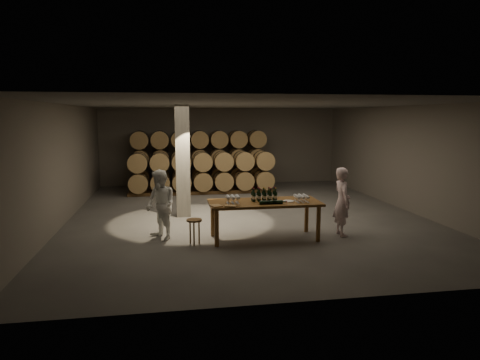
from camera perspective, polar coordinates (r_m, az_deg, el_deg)
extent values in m
plane|color=#514F4C|center=(12.62, 0.74, -4.67)|extent=(12.00, 12.00, 0.00)
plane|color=#605E59|center=(12.30, 0.77, 10.01)|extent=(12.00, 12.00, 0.00)
plane|color=slate|center=(18.27, -2.61, 4.49)|extent=(10.00, 0.00, 10.00)
plane|color=slate|center=(6.60, 10.08, -2.81)|extent=(10.00, 0.00, 10.00)
plane|color=slate|center=(12.48, -22.48, 1.98)|extent=(0.00, 12.00, 12.00)
plane|color=slate|center=(14.13, 21.15, 2.74)|extent=(0.00, 12.00, 12.00)
cube|color=slate|center=(12.37, -7.66, 2.50)|extent=(0.40, 0.40, 3.20)
cylinder|color=brown|center=(9.54, -3.13, -6.44)|extent=(0.10, 0.10, 0.84)
cylinder|color=brown|center=(10.07, 10.41, -5.77)|extent=(0.10, 0.10, 0.84)
cylinder|color=brown|center=(10.37, -3.66, -5.23)|extent=(0.10, 0.10, 0.84)
cylinder|color=brown|center=(10.86, 8.87, -4.68)|extent=(0.10, 0.10, 0.84)
cube|color=brown|center=(10.05, 3.29, -3.04)|extent=(2.60, 1.10, 0.06)
cube|color=brown|center=(17.27, -5.30, -0.92)|extent=(5.48, 0.10, 0.12)
cube|color=brown|center=(17.86, -5.44, -0.60)|extent=(5.48, 0.10, 0.12)
cylinder|color=#A5824A|center=(17.50, -13.05, 0.38)|extent=(0.70, 0.95, 0.70)
cylinder|color=black|center=(17.24, -13.11, 0.26)|extent=(0.73, 0.04, 0.73)
cylinder|color=black|center=(17.75, -13.01, 0.50)|extent=(0.73, 0.04, 0.73)
cylinder|color=#A5824A|center=(17.46, -10.50, 0.44)|extent=(0.70, 0.95, 0.70)
cylinder|color=black|center=(17.21, -10.51, 0.32)|extent=(0.73, 0.04, 0.73)
cylinder|color=black|center=(17.72, -10.49, 0.56)|extent=(0.73, 0.04, 0.73)
cylinder|color=#A5824A|center=(17.47, -7.94, 0.51)|extent=(0.70, 0.95, 0.70)
cylinder|color=black|center=(17.21, -7.92, 0.39)|extent=(0.73, 0.04, 0.73)
cylinder|color=black|center=(17.73, -7.97, 0.62)|extent=(0.73, 0.04, 0.73)
cylinder|color=#A5824A|center=(17.51, -5.39, 0.57)|extent=(0.70, 0.95, 0.70)
cylinder|color=black|center=(17.25, -5.33, 0.45)|extent=(0.73, 0.04, 0.73)
cylinder|color=black|center=(17.76, -5.45, 0.68)|extent=(0.73, 0.04, 0.73)
cylinder|color=#A5824A|center=(17.58, -2.85, 0.63)|extent=(0.70, 0.95, 0.70)
cylinder|color=black|center=(17.32, -2.75, 0.51)|extent=(0.73, 0.04, 0.73)
cylinder|color=black|center=(17.83, -2.95, 0.74)|extent=(0.73, 0.04, 0.73)
cylinder|color=#A5824A|center=(17.68, -0.34, 0.68)|extent=(0.70, 0.95, 0.70)
cylinder|color=black|center=(17.43, -0.21, 0.57)|extent=(0.73, 0.04, 0.73)
cylinder|color=black|center=(17.94, -0.48, 0.80)|extent=(0.73, 0.04, 0.73)
cylinder|color=#A5824A|center=(17.82, 2.13, 0.74)|extent=(0.70, 0.95, 0.70)
cylinder|color=black|center=(17.57, 2.30, 0.63)|extent=(0.73, 0.04, 0.73)
cylinder|color=black|center=(18.08, 1.97, 0.85)|extent=(0.73, 0.04, 0.73)
cylinder|color=#A5824A|center=(17.41, -13.14, 2.79)|extent=(0.70, 0.95, 0.70)
cylinder|color=black|center=(17.15, -13.19, 2.71)|extent=(0.73, 0.04, 0.73)
cylinder|color=black|center=(17.67, -13.09, 2.87)|extent=(0.73, 0.04, 0.73)
cylinder|color=#A5824A|center=(17.38, -10.57, 2.86)|extent=(0.70, 0.95, 0.70)
cylinder|color=black|center=(17.12, -10.58, 2.77)|extent=(0.73, 0.04, 0.73)
cylinder|color=black|center=(17.64, -10.55, 2.94)|extent=(0.73, 0.04, 0.73)
cylinder|color=#A5824A|center=(17.38, -7.99, 2.92)|extent=(0.70, 0.95, 0.70)
cylinder|color=black|center=(17.12, -7.97, 2.84)|extent=(0.73, 0.04, 0.73)
cylinder|color=black|center=(17.64, -8.02, 3.00)|extent=(0.73, 0.04, 0.73)
cylinder|color=#A5824A|center=(17.42, -5.42, 2.98)|extent=(0.70, 0.95, 0.70)
cylinder|color=black|center=(17.16, -5.36, 2.90)|extent=(0.73, 0.04, 0.73)
cylinder|color=black|center=(17.68, -5.49, 3.06)|extent=(0.73, 0.04, 0.73)
cylinder|color=#A5824A|center=(17.49, -2.87, 3.03)|extent=(0.70, 0.95, 0.70)
cylinder|color=black|center=(17.23, -2.77, 2.95)|extent=(0.73, 0.04, 0.73)
cylinder|color=black|center=(17.75, -2.97, 3.11)|extent=(0.73, 0.04, 0.73)
cylinder|color=#A5824A|center=(17.60, -0.35, 3.07)|extent=(0.70, 0.95, 0.70)
cylinder|color=black|center=(17.34, -0.21, 2.99)|extent=(0.73, 0.04, 0.73)
cylinder|color=black|center=(17.85, -0.48, 3.15)|extent=(0.73, 0.04, 0.73)
cylinder|color=#A5824A|center=(17.74, 2.15, 3.11)|extent=(0.70, 0.95, 0.70)
cylinder|color=black|center=(17.48, 2.32, 3.03)|extent=(0.73, 0.04, 0.73)
cylinder|color=black|center=(17.99, 1.98, 3.19)|extent=(0.73, 0.04, 0.73)
cylinder|color=#A5824A|center=(17.35, -13.22, 5.22)|extent=(0.70, 0.95, 0.70)
cylinder|color=black|center=(17.10, -13.27, 5.17)|extent=(0.73, 0.04, 0.73)
cylinder|color=black|center=(17.61, -13.17, 5.27)|extent=(0.73, 0.04, 0.73)
cylinder|color=#A5824A|center=(17.32, -10.63, 5.30)|extent=(0.70, 0.95, 0.70)
cylinder|color=black|center=(17.06, -10.65, 5.25)|extent=(0.73, 0.04, 0.73)
cylinder|color=black|center=(17.58, -10.62, 5.34)|extent=(0.73, 0.04, 0.73)
cylinder|color=#A5824A|center=(17.33, -8.04, 5.36)|extent=(0.70, 0.95, 0.70)
cylinder|color=black|center=(17.07, -8.02, 5.31)|extent=(0.73, 0.04, 0.73)
cylinder|color=black|center=(17.58, -8.07, 5.40)|extent=(0.73, 0.04, 0.73)
cylinder|color=#A5824A|center=(17.36, -5.46, 5.41)|extent=(0.70, 0.95, 0.70)
cylinder|color=black|center=(17.10, -5.40, 5.36)|extent=(0.73, 0.04, 0.73)
cylinder|color=black|center=(17.62, -5.52, 5.45)|extent=(0.73, 0.04, 0.73)
cylinder|color=#A5824A|center=(17.44, -2.89, 5.45)|extent=(0.70, 0.95, 0.70)
cylinder|color=black|center=(17.18, -2.79, 5.40)|extent=(0.73, 0.04, 0.73)
cylinder|color=black|center=(17.69, -2.99, 5.49)|extent=(0.73, 0.04, 0.73)
cylinder|color=#A5824A|center=(17.54, -0.35, 5.48)|extent=(0.70, 0.95, 0.70)
cylinder|color=black|center=(17.29, -0.21, 5.43)|extent=(0.73, 0.04, 0.73)
cylinder|color=black|center=(17.80, -0.48, 5.52)|extent=(0.73, 0.04, 0.73)
cylinder|color=#A5824A|center=(17.68, 2.16, 5.50)|extent=(0.70, 0.95, 0.70)
cylinder|color=black|center=(17.43, 2.33, 5.45)|extent=(0.73, 0.04, 0.73)
cylinder|color=black|center=(17.94, 1.99, 5.54)|extent=(0.73, 0.04, 0.73)
cube|color=brown|center=(15.90, -4.92, -1.73)|extent=(5.48, 0.10, 0.12)
cube|color=brown|center=(16.48, -5.09, -1.37)|extent=(5.48, 0.10, 0.12)
cylinder|color=#A5824A|center=(16.11, -13.35, -0.32)|extent=(0.70, 0.95, 0.70)
cylinder|color=black|center=(15.86, -13.41, -0.46)|extent=(0.73, 0.04, 0.73)
cylinder|color=black|center=(16.37, -13.29, -0.18)|extent=(0.73, 0.04, 0.73)
cylinder|color=#A5824A|center=(16.08, -10.58, -0.25)|extent=(0.70, 0.95, 0.70)
cylinder|color=black|center=(15.82, -10.59, -0.39)|extent=(0.73, 0.04, 0.73)
cylinder|color=black|center=(16.34, -10.56, -0.11)|extent=(0.73, 0.04, 0.73)
cylinder|color=#A5824A|center=(16.08, -7.80, -0.18)|extent=(0.70, 0.95, 0.70)
cylinder|color=black|center=(15.83, -7.77, -0.32)|extent=(0.73, 0.04, 0.73)
cylinder|color=black|center=(16.34, -7.83, -0.04)|extent=(0.73, 0.04, 0.73)
cylinder|color=#A5824A|center=(16.12, -5.03, -0.11)|extent=(0.70, 0.95, 0.70)
cylinder|color=black|center=(15.87, -4.95, -0.25)|extent=(0.73, 0.04, 0.73)
cylinder|color=black|center=(16.38, -5.10, 0.02)|extent=(0.73, 0.04, 0.73)
cylinder|color=#A5824A|center=(16.20, -2.28, -0.04)|extent=(0.70, 0.95, 0.70)
cylinder|color=black|center=(15.95, -2.16, -0.18)|extent=(0.73, 0.04, 0.73)
cylinder|color=black|center=(16.46, -2.39, 0.09)|extent=(0.73, 0.04, 0.73)
cylinder|color=#A5824A|center=(16.32, 0.44, 0.02)|extent=(0.70, 0.95, 0.70)
cylinder|color=black|center=(16.06, 0.60, -0.11)|extent=(0.73, 0.04, 0.73)
cylinder|color=black|center=(16.57, 0.29, 0.15)|extent=(0.73, 0.04, 0.73)
cylinder|color=#A5824A|center=(16.47, 3.11, 0.09)|extent=(0.70, 0.95, 0.70)
cylinder|color=black|center=(16.22, 3.32, -0.04)|extent=(0.73, 0.04, 0.73)
cylinder|color=black|center=(16.72, 2.92, 0.22)|extent=(0.73, 0.04, 0.73)
cylinder|color=#A5824A|center=(16.02, -13.44, 2.30)|extent=(0.70, 0.95, 0.70)
cylinder|color=black|center=(15.76, -13.50, 2.20)|extent=(0.73, 0.04, 0.73)
cylinder|color=black|center=(16.28, -13.38, 2.40)|extent=(0.73, 0.04, 0.73)
cylinder|color=#A5824A|center=(15.99, -10.65, 2.37)|extent=(0.70, 0.95, 0.70)
cylinder|color=black|center=(15.73, -10.67, 2.27)|extent=(0.73, 0.04, 0.73)
cylinder|color=black|center=(16.24, -10.63, 2.47)|extent=(0.73, 0.04, 0.73)
cylinder|color=#A5824A|center=(15.99, -7.85, 2.44)|extent=(0.70, 0.95, 0.70)
cylinder|color=black|center=(15.73, -7.82, 2.34)|extent=(0.73, 0.04, 0.73)
cylinder|color=black|center=(16.25, -7.88, 2.54)|extent=(0.73, 0.04, 0.73)
cylinder|color=#A5824A|center=(16.03, -5.06, 2.50)|extent=(0.70, 0.95, 0.70)
cylinder|color=black|center=(15.77, -4.99, 2.41)|extent=(0.73, 0.04, 0.73)
cylinder|color=black|center=(16.29, -5.13, 2.60)|extent=(0.73, 0.04, 0.73)
cylinder|color=#A5824A|center=(16.11, -2.29, 2.56)|extent=(0.70, 0.95, 0.70)
cylinder|color=black|center=(15.85, -2.17, 2.46)|extent=(0.73, 0.04, 0.73)
cylinder|color=black|center=(16.36, -2.41, 2.65)|extent=(0.73, 0.04, 0.73)
cylinder|color=#A5824A|center=(16.22, 0.44, 2.61)|extent=(0.70, 0.95, 0.70)
cylinder|color=black|center=(15.97, 0.61, 2.51)|extent=(0.73, 0.04, 0.73)
cylinder|color=black|center=(16.48, 0.29, 2.70)|extent=(0.73, 0.04, 0.73)
cylinder|color=#A5824A|center=(16.38, 3.14, 2.65)|extent=(0.70, 0.95, 0.70)
cylinder|color=black|center=(16.12, 3.34, 2.56)|extent=(0.73, 0.04, 0.73)
cylinder|color=black|center=(16.63, 2.94, 2.74)|extent=(0.73, 0.04, 0.73)
cylinder|color=black|center=(9.97, 1.88, -2.32)|extent=(0.08, 0.08, 0.21)
cylinder|color=silver|center=(9.97, 1.88, -2.37)|extent=(0.08, 0.08, 0.07)
cylinder|color=black|center=(9.94, 1.88, -1.47)|extent=(0.03, 0.03, 0.09)
cylinder|color=gold|center=(9.94, 1.88, -1.19)|extent=(0.03, 0.03, 0.02)
cylinder|color=black|center=(10.12, 1.71, -2.16)|extent=(0.08, 0.08, 0.21)
cylinder|color=silver|center=(10.12, 1.71, -2.22)|extent=(0.08, 0.08, 0.07)
cylinder|color=black|center=(10.09, 1.71, -1.32)|extent=(0.03, 0.03, 0.09)
cylinder|color=maroon|center=(10.08, 1.72, -1.05)|extent=(0.03, 0.03, 0.02)
cylinder|color=black|center=(10.00, 2.61, -2.30)|extent=(0.08, 0.08, 0.21)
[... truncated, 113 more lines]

